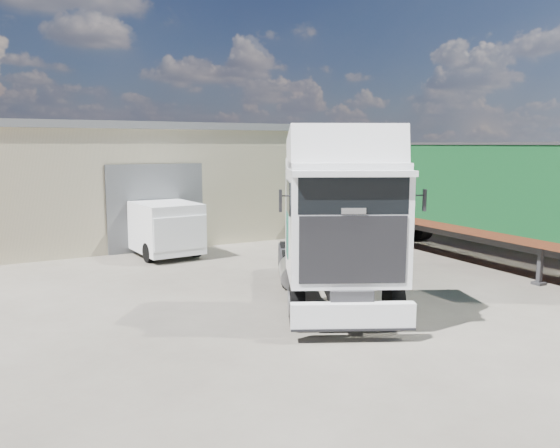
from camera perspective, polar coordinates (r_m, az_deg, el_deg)
name	(u,v)px	position (r m, az deg, el deg)	size (l,w,h in m)	color
ground	(331,306)	(15.18, 5.30, -8.52)	(120.00, 120.00, 0.00)	black
warehouse	(37,181)	(28.21, -24.05, 4.09)	(30.60, 12.60, 5.42)	#BDB091
brick_boundary_wall	(466,212)	(26.83, 18.87, 1.15)	(0.35, 26.00, 2.50)	brown
tractor_unit	(338,235)	(14.35, 6.13, -1.13)	(5.59, 7.58, 4.87)	black
box_trailer	(463,188)	(22.33, 18.61, 3.60)	(3.20, 13.50, 4.47)	#2D2D30
panel_van	(157,226)	(22.71, -12.70, -0.20)	(2.59, 5.40, 2.14)	black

